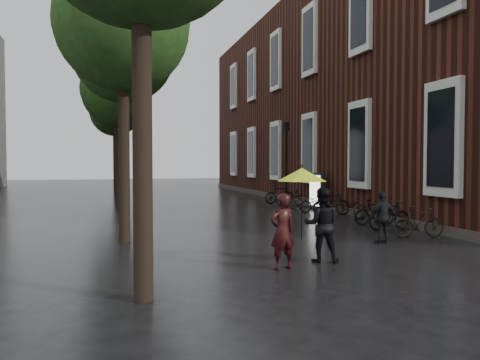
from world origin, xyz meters
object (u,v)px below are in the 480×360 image
object	(u,v)px
parked_bicycles	(330,204)
ad_lightbox	(317,191)
person_black	(322,225)
person_burgundy	(282,231)
lamp_post	(286,161)
pedestrian_walking	(383,217)

from	to	relation	value
parked_bicycles	ad_lightbox	world-z (taller)	ad_lightbox
person_black	ad_lightbox	distance (m)	11.74
person_black	parked_bicycles	bearing A→B (deg)	-94.97
person_burgundy	person_black	bearing A→B (deg)	-168.15
person_burgundy	lamp_post	distance (m)	8.44
person_burgundy	parked_bicycles	world-z (taller)	person_burgundy
parked_bicycles	lamp_post	size ratio (longest dim) A/B	3.31
pedestrian_walking	parked_bicycles	size ratio (longest dim) A/B	0.12
person_burgundy	parked_bicycles	distance (m)	10.46
pedestrian_walking	ad_lightbox	distance (m)	9.26
pedestrian_walking	person_black	bearing A→B (deg)	27.92
person_burgundy	lamp_post	world-z (taller)	lamp_post
person_black	lamp_post	distance (m)	7.65
person_burgundy	ad_lightbox	distance (m)	12.66
person_black	ad_lightbox	size ratio (longest dim) A/B	0.95
person_burgundy	ad_lightbox	world-z (taller)	ad_lightbox
parked_bicycles	lamp_post	world-z (taller)	lamp_post
parked_bicycles	lamp_post	bearing A→B (deg)	-154.62
person_burgundy	parked_bicycles	bearing A→B (deg)	-132.35
person_burgundy	pedestrian_walking	distance (m)	4.37
person_black	parked_bicycles	world-z (taller)	person_black
pedestrian_walking	person_burgundy	bearing A→B (deg)	25.08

